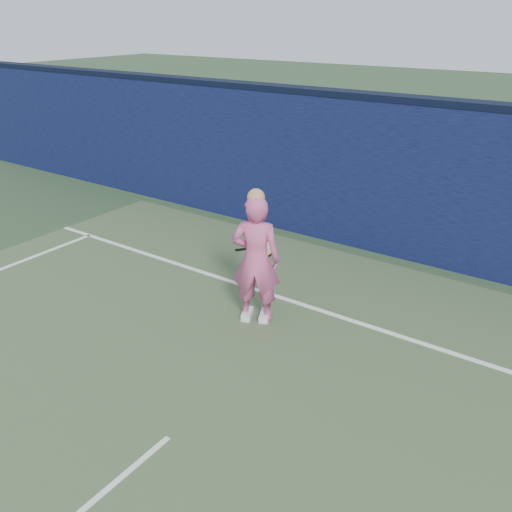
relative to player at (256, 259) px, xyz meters
The scene contains 5 objects.
ground 3.50m from the player, 79.92° to the right, with size 80.00×80.00×0.00m, color #2C4429.
backstop_wall 3.24m from the player, 79.38° to the left, with size 24.00×0.40×2.50m, color #0C0C35.
wall_cap 3.63m from the player, 79.38° to the left, with size 24.00×0.42×0.10m, color black.
player is the anchor object (origin of this frame).
racket 0.41m from the player, 114.62° to the left, with size 0.58×0.20×0.31m.
Camera 1 is at (3.00, -1.83, 3.75)m, focal length 38.00 mm.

